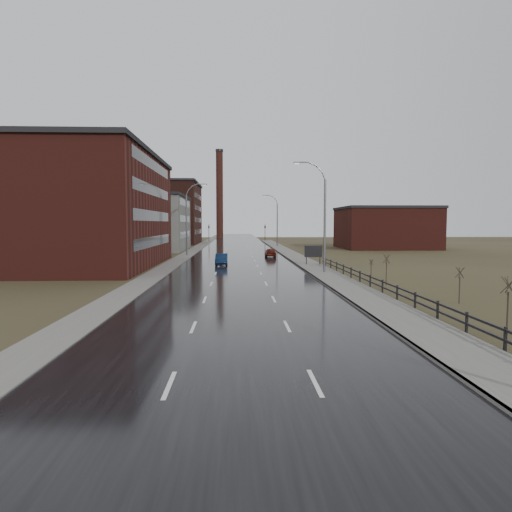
{
  "coord_description": "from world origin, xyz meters",
  "views": [
    {
      "loc": [
        -0.18,
        -10.07,
        5.12
      ],
      "look_at": [
        1.09,
        19.49,
        3.0
      ],
      "focal_mm": 32.0,
      "sensor_mm": 36.0,
      "label": 1
    }
  ],
  "objects": [
    {
      "name": "sidewalk_left",
      "position": [
        -8.2,
        60.0,
        0.06
      ],
      "size": [
        2.4,
        260.0,
        0.12
      ],
      "primitive_type": "cube",
      "color": "#595651",
      "rests_on": "ground"
    },
    {
      "name": "streetlight_right_mid",
      "position": [
        8.5,
        36.0,
        5.84
      ],
      "size": [
        3.36,
        0.28,
        11.35
      ],
      "color": "slate",
      "rests_on": "ground"
    },
    {
      "name": "warehouse_near",
      "position": [
        -20.99,
        45.0,
        6.76
      ],
      "size": [
        22.44,
        28.56,
        13.5
      ],
      "color": "#471914",
      "rests_on": "ground"
    },
    {
      "name": "ground",
      "position": [
        0.0,
        0.0,
        0.0
      ],
      "size": [
        320.0,
        320.0,
        0.0
      ],
      "primitive_type": "plane",
      "color": "#2D2819",
      "rests_on": "ground"
    },
    {
      "name": "shrub_f",
      "position": [
        12.78,
        33.1,
        0.88
      ],
      "size": [
        0.4,
        0.42,
        1.66
      ],
      "color": "#382D23",
      "rests_on": "ground"
    },
    {
      "name": "shrub_c",
      "position": [
        12.2,
        9.99,
        1.44
      ],
      "size": [
        0.64,
        0.67,
        2.7
      ],
      "color": "#382D23",
      "rests_on": "ground"
    },
    {
      "name": "car_near",
      "position": [
        -2.01,
        45.7,
        0.69
      ],
      "size": [
        1.48,
        4.2,
        1.38
      ],
      "primitive_type": "imported",
      "rotation": [
        0.0,
        0.0,
        0.0
      ],
      "color": "#0B1D39",
      "rests_on": "ground"
    },
    {
      "name": "road",
      "position": [
        0.0,
        60.0,
        0.03
      ],
      "size": [
        14.0,
        300.0,
        0.06
      ],
      "primitive_type": "cube",
      "color": "black",
      "rests_on": "ground"
    },
    {
      "name": "shrub_d",
      "position": [
        14.06,
        18.23,
        1.24
      ],
      "size": [
        0.55,
        0.58,
        2.34
      ],
      "color": "#382D23",
      "rests_on": "ground"
    },
    {
      "name": "streetlight_left",
      "position": [
        -7.7,
        62.0,
        5.84
      ],
      "size": [
        3.36,
        0.28,
        11.35
      ],
      "color": "slate",
      "rests_on": "ground"
    },
    {
      "name": "guardrail",
      "position": [
        10.3,
        18.31,
        0.71
      ],
      "size": [
        0.1,
        53.05,
        1.1
      ],
      "color": "black",
      "rests_on": "ground"
    },
    {
      "name": "traffic_light_left",
      "position": [
        -8.0,
        120.0,
        4.6
      ],
      "size": [
        0.58,
        2.73,
        5.3
      ],
      "color": "black",
      "rests_on": "ground"
    },
    {
      "name": "warehouse_far",
      "position": [
        -22.99,
        108.0,
        7.76
      ],
      "size": [
        26.52,
        24.48,
        15.5
      ],
      "color": "#331611",
      "rests_on": "ground"
    },
    {
      "name": "car_far",
      "position": [
        4.95,
        58.49,
        0.68
      ],
      "size": [
        1.64,
        4.03,
        1.37
      ],
      "primitive_type": "imported",
      "rotation": [
        0.0,
        0.0,
        3.14
      ],
      "color": "#4F150D",
      "rests_on": "ground"
    },
    {
      "name": "smokestack",
      "position": [
        -6.0,
        150.0,
        15.5
      ],
      "size": [
        2.7,
        2.7,
        30.7
      ],
      "color": "#331611",
      "rests_on": "ground"
    },
    {
      "name": "sidewalk_right",
      "position": [
        8.6,
        35.0,
        0.09
      ],
      "size": [
        3.2,
        180.0,
        0.18
      ],
      "primitive_type": "cube",
      "color": "#595651",
      "rests_on": "ground"
    },
    {
      "name": "shrub_e",
      "position": [
        12.21,
        26.92,
        1.37
      ],
      "size": [
        0.61,
        0.64,
        2.58
      ],
      "color": "#382D23",
      "rests_on": "ground"
    },
    {
      "name": "curb_right",
      "position": [
        7.08,
        35.0,
        0.09
      ],
      "size": [
        0.16,
        180.0,
        0.18
      ],
      "primitive_type": "cube",
      "color": "slate",
      "rests_on": "ground"
    },
    {
      "name": "billboard",
      "position": [
        9.1,
        44.5,
        1.67
      ],
      "size": [
        2.15,
        0.17,
        2.45
      ],
      "color": "black",
      "rests_on": "ground"
    },
    {
      "name": "streetlight_right_far",
      "position": [
        8.5,
        90.0,
        5.84
      ],
      "size": [
        3.36,
        0.28,
        11.35
      ],
      "color": "slate",
      "rests_on": "ground"
    },
    {
      "name": "warehouse_mid",
      "position": [
        -17.99,
        78.0,
        5.26
      ],
      "size": [
        16.32,
        20.4,
        10.5
      ],
      "color": "slate",
      "rests_on": "ground"
    },
    {
      "name": "building_right",
      "position": [
        30.3,
        82.0,
        4.26
      ],
      "size": [
        18.36,
        16.32,
        8.5
      ],
      "color": "#471914",
      "rests_on": "ground"
    },
    {
      "name": "traffic_light_right",
      "position": [
        8.0,
        120.0,
        4.6
      ],
      "size": [
        0.58,
        2.73,
        5.3
      ],
      "color": "black",
      "rests_on": "ground"
    }
  ]
}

